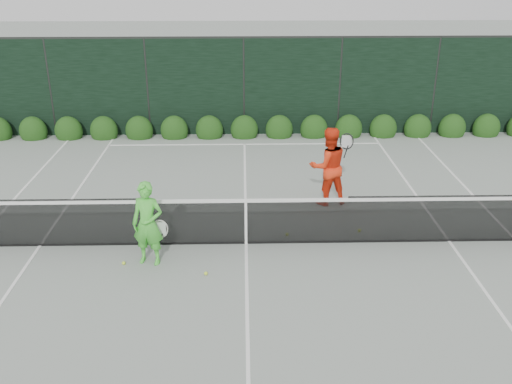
{
  "coord_description": "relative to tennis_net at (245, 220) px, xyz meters",
  "views": [
    {
      "loc": [
        -0.04,
        -10.14,
        5.42
      ],
      "look_at": [
        0.21,
        0.3,
        1.0
      ],
      "focal_mm": 40.0,
      "sensor_mm": 36.0,
      "label": 1
    }
  ],
  "objects": [
    {
      "name": "ground",
      "position": [
        0.02,
        0.0,
        -0.53
      ],
      "size": [
        80.0,
        80.0,
        0.0
      ],
      "primitive_type": "plane",
      "color": "gray",
      "rests_on": "ground"
    },
    {
      "name": "tennis_net",
      "position": [
        0.0,
        0.0,
        0.0
      ],
      "size": [
        12.9,
        0.1,
        1.07
      ],
      "color": "#10321F",
      "rests_on": "ground"
    },
    {
      "name": "player_woman",
      "position": [
        -1.78,
        -0.69,
        0.28
      ],
      "size": [
        0.68,
        0.5,
        1.62
      ],
      "rotation": [
        0.0,
        0.0,
        -0.21
      ],
      "color": "#4BCE3C",
      "rests_on": "ground"
    },
    {
      "name": "player_man",
      "position": [
        1.91,
        1.97,
        0.38
      ],
      "size": [
        1.02,
        0.87,
        1.82
      ],
      "rotation": [
        0.0,
        0.0,
        3.37
      ],
      "color": "#F33514",
      "rests_on": "ground"
    },
    {
      "name": "court_lines",
      "position": [
        0.02,
        0.0,
        -0.53
      ],
      "size": [
        11.03,
        23.83,
        0.01
      ],
      "color": "white",
      "rests_on": "ground"
    },
    {
      "name": "windscreen_fence",
      "position": [
        0.02,
        -2.71,
        0.98
      ],
      "size": [
        32.0,
        21.07,
        3.06
      ],
      "color": "black",
      "rests_on": "ground"
    },
    {
      "name": "hedge_row",
      "position": [
        0.02,
        7.15,
        -0.3
      ],
      "size": [
        31.66,
        0.65,
        0.94
      ],
      "color": "#15350E",
      "rests_on": "ground"
    },
    {
      "name": "tennis_balls",
      "position": [
        0.07,
        -0.29,
        -0.5
      ],
      "size": [
        4.75,
        1.72,
        0.07
      ],
      "color": "#D3F235",
      "rests_on": "ground"
    }
  ]
}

